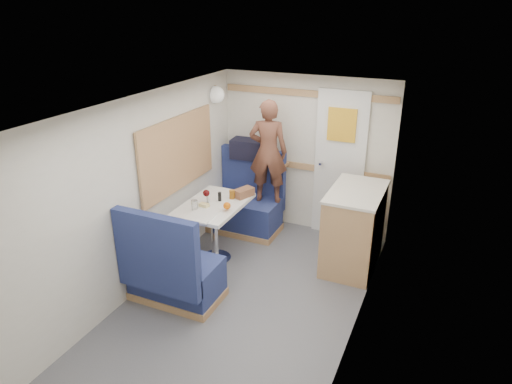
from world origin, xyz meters
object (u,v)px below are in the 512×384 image
at_px(bench_far, 247,208).
at_px(dome_light, 216,95).
at_px(bench_near, 173,275).
at_px(wine_glass, 206,194).
at_px(dinette_table, 214,216).
at_px(salt_grinder, 208,198).
at_px(person, 268,152).
at_px(orange_fruit, 227,206).
at_px(tray, 202,215).
at_px(cheese_block, 204,205).
at_px(galley_counter, 354,228).
at_px(beer_glass, 232,194).
at_px(pepper_grinder, 220,197).
at_px(tumbler_left, 195,205).
at_px(duffel_bag, 251,149).
at_px(bread_loaf, 244,193).

height_order(bench_far, dome_light, dome_light).
distance_m(bench_near, wine_glass, 0.99).
bearing_deg(dinette_table, salt_grinder, 171.34).
height_order(person, orange_fruit, person).
xyz_separation_m(person, tray, (-0.24, -1.23, -0.37)).
bearing_deg(salt_grinder, tray, -71.04).
bearing_deg(tray, dome_light, 110.06).
relative_size(bench_far, cheese_block, 9.96).
height_order(person, wine_glass, person).
height_order(dinette_table, dome_light, dome_light).
xyz_separation_m(bench_near, tray, (0.04, 0.53, 0.43)).
bearing_deg(galley_counter, salt_grinder, -160.78).
bearing_deg(bench_near, beer_glass, 83.31).
height_order(dinette_table, wine_glass, wine_glass).
relative_size(bench_near, pepper_grinder, 10.12).
height_order(bench_near, salt_grinder, bench_near).
bearing_deg(tumbler_left, salt_grinder, 85.17).
xyz_separation_m(orange_fruit, salt_grinder, (-0.30, 0.12, -0.01)).
xyz_separation_m(dinette_table, galley_counter, (1.47, 0.55, -0.10)).
height_order(person, cheese_block, person).
height_order(galley_counter, tumbler_left, galley_counter).
height_order(bench_near, galley_counter, bench_near).
height_order(cheese_block, beer_glass, beer_glass).
xyz_separation_m(dome_light, galley_counter, (1.86, -0.30, -1.28)).
distance_m(dinette_table, duffel_bag, 1.21).
relative_size(cheese_block, beer_glass, 1.04).
distance_m(galley_counter, salt_grinder, 1.66).
xyz_separation_m(galley_counter, tumbler_left, (-1.57, -0.79, 0.31)).
xyz_separation_m(duffel_bag, tray, (0.09, -1.45, -0.30)).
height_order(cheese_block, wine_glass, wine_glass).
relative_size(bench_near, bread_loaf, 4.54).
distance_m(tumbler_left, salt_grinder, 0.25).
relative_size(tray, orange_fruit, 4.45).
relative_size(bench_far, dome_light, 5.25).
xyz_separation_m(cheese_block, beer_glass, (0.16, 0.36, 0.01)).
relative_size(bench_near, cheese_block, 9.96).
bearing_deg(beer_glass, bread_loaf, 47.27).
distance_m(bench_near, tray, 0.69).
distance_m(duffel_bag, salt_grinder, 1.14).
bearing_deg(salt_grinder, dome_light, 110.50).
bearing_deg(cheese_block, dinette_table, 77.44).
height_order(tray, pepper_grinder, pepper_grinder).
bearing_deg(salt_grinder, dinette_table, -8.66).
distance_m(tray, cheese_block, 0.20).
bearing_deg(tumbler_left, bench_far, 84.94).
height_order(duffel_bag, cheese_block, duffel_bag).
bearing_deg(duffel_bag, tumbler_left, -96.71).
distance_m(galley_counter, person, 1.39).
relative_size(dome_light, galley_counter, 0.22).
height_order(dinette_table, cheese_block, cheese_block).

